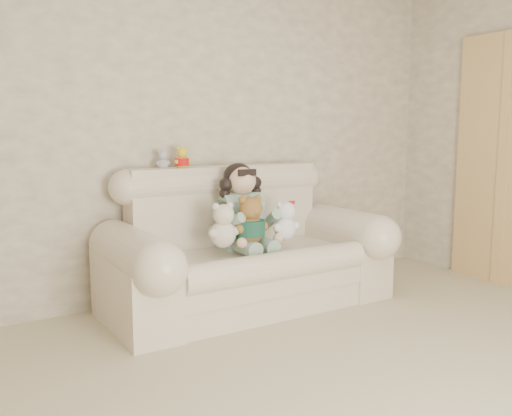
# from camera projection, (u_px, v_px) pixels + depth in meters

# --- Properties ---
(wall_back) EXTENTS (4.50, 0.00, 4.50)m
(wall_back) POSITION_uv_depth(u_px,v_px,m) (206.00, 130.00, 4.32)
(wall_back) COLOR beige
(wall_back) RESTS_ON ground
(sofa) EXTENTS (2.10, 0.95, 1.03)m
(sofa) POSITION_uv_depth(u_px,v_px,m) (249.00, 238.00, 4.05)
(sofa) COLOR #FFEECD
(sofa) RESTS_ON floor
(door_panel) EXTENTS (0.06, 0.90, 2.10)m
(door_panel) POSITION_uv_depth(u_px,v_px,m) (505.00, 160.00, 4.60)
(door_panel) COLOR #AD814A
(door_panel) RESTS_ON floor
(seated_child) EXTENTS (0.42, 0.50, 0.65)m
(seated_child) POSITION_uv_depth(u_px,v_px,m) (242.00, 206.00, 4.08)
(seated_child) COLOR #266844
(seated_child) RESTS_ON sofa
(brown_teddy) EXTENTS (0.29, 0.23, 0.41)m
(brown_teddy) POSITION_uv_depth(u_px,v_px,m) (250.00, 215.00, 3.88)
(brown_teddy) COLOR brown
(brown_teddy) RESTS_ON sofa
(white_cat) EXTENTS (0.26, 0.22, 0.35)m
(white_cat) POSITION_uv_depth(u_px,v_px,m) (285.00, 217.00, 4.03)
(white_cat) COLOR white
(white_cat) RESTS_ON sofa
(cream_teddy) EXTENTS (0.27, 0.23, 0.37)m
(cream_teddy) POSITION_uv_depth(u_px,v_px,m) (223.00, 221.00, 3.78)
(cream_teddy) COLOR beige
(cream_teddy) RESTS_ON sofa
(yellow_mini_bear) EXTENTS (0.14, 0.12, 0.20)m
(yellow_mini_bear) POSITION_uv_depth(u_px,v_px,m) (182.00, 156.00, 4.08)
(yellow_mini_bear) COLOR yellow
(yellow_mini_bear) RESTS_ON sofa
(grey_mini_plush) EXTENTS (0.14, 0.12, 0.18)m
(grey_mini_plush) POSITION_uv_depth(u_px,v_px,m) (162.00, 158.00, 4.04)
(grey_mini_plush) COLOR #B3B2B9
(grey_mini_plush) RESTS_ON sofa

